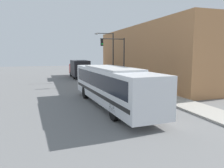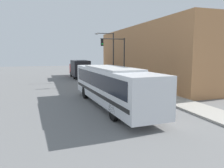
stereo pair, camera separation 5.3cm
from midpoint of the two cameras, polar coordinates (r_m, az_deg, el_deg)
ground_plane at (r=15.83m, az=1.58°, el=-6.93°), size 120.00×120.00×0.00m
sidewalk at (r=36.31m, az=-0.30°, el=1.66°), size 2.48×70.00×0.13m
building_facade at (r=33.00m, az=9.48°, el=7.58°), size 6.00×27.87×7.80m
city_bus at (r=16.65m, az=-0.05°, el=0.10°), size 3.28×12.45×3.05m
delivery_truck at (r=36.98m, az=-8.48°, el=4.08°), size 2.50×7.16×2.93m
fire_hydrant at (r=19.83m, az=13.48°, el=-2.60°), size 0.22×0.29×0.75m
traffic_light_pole at (r=28.47m, az=1.28°, el=8.15°), size 3.28×0.35×5.92m
parking_meter at (r=26.49m, az=4.97°, el=1.25°), size 0.14×0.14×1.24m
street_lamp at (r=33.35m, az=-0.28°, el=8.45°), size 2.96×0.28×6.98m
pedestrian_near_corner at (r=31.76m, az=3.34°, el=2.57°), size 0.34×0.34×1.84m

